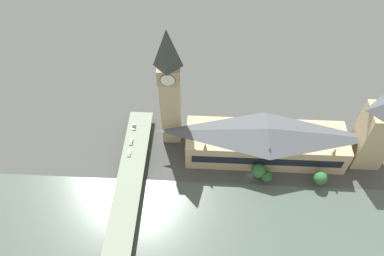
{
  "coord_description": "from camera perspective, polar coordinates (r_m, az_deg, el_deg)",
  "views": [
    {
      "loc": [
        -117.16,
        27.77,
        182.01
      ],
      "look_at": [
        19.97,
        34.47,
        16.49
      ],
      "focal_mm": 35.0,
      "sensor_mm": 36.0,
      "label": 1
    }
  ],
  "objects": [
    {
      "name": "tree_embankment_far",
      "position": [
        218.65,
        18.95,
        -7.2
      ],
      "size": [
        7.61,
        7.61,
        10.43
      ],
      "color": "brown",
      "rests_on": "ground_plane"
    },
    {
      "name": "ground_plane",
      "position": [
        218.23,
        8.89,
        -7.15
      ],
      "size": [
        600.0,
        600.0,
        0.0
      ],
      "primitive_type": "plane",
      "color": "#424442"
    },
    {
      "name": "clock_tower",
      "position": [
        202.04,
        -3.43,
        6.16
      ],
      "size": [
        11.94,
        11.94,
        78.87
      ],
      "color": "tan",
      "rests_on": "ground_plane"
    },
    {
      "name": "tree_embankment_near",
      "position": [
        212.56,
        10.08,
        -6.42
      ],
      "size": [
        8.14,
        8.14,
        10.86
      ],
      "color": "brown",
      "rests_on": "ground_plane"
    },
    {
      "name": "car_northbound_lead",
      "position": [
        223.57,
        -9.25,
        -2.08
      ],
      "size": [
        4.19,
        1.82,
        1.27
      ],
      "color": "slate",
      "rests_on": "road_bridge"
    },
    {
      "name": "victoria_tower",
      "position": [
        226.28,
        26.19,
        -0.58
      ],
      "size": [
        16.58,
        16.58,
        52.54
      ],
      "color": "tan",
      "rests_on": "ground_plane"
    },
    {
      "name": "car_southbound_lead",
      "position": [
        230.59,
        -8.83,
        0.19
      ],
      "size": [
        4.62,
        1.83,
        1.37
      ],
      "color": "silver",
      "rests_on": "road_bridge"
    },
    {
      "name": "river_water",
      "position": [
        201.16,
        9.43,
        -15.75
      ],
      "size": [
        59.57,
        360.0,
        0.3
      ],
      "primitive_type": "cube",
      "color": "#47564C",
      "rests_on": "ground_plane"
    },
    {
      "name": "tree_embankment_mid",
      "position": [
        213.21,
        11.28,
        -7.23
      ],
      "size": [
        6.39,
        6.39,
        8.44
      ],
      "color": "brown",
      "rests_on": "ground_plane"
    },
    {
      "name": "road_bridge",
      "position": [
        198.56,
        -10.64,
        -14.23
      ],
      "size": [
        151.14,
        14.23,
        6.44
      ],
      "color": "#5D6A59",
      "rests_on": "ground_plane"
    },
    {
      "name": "car_southbound_mid",
      "position": [
        218.78,
        -9.55,
        -3.76
      ],
      "size": [
        4.62,
        1.76,
        1.45
      ],
      "color": "silver",
      "rests_on": "road_bridge"
    },
    {
      "name": "parliament_hall",
      "position": [
        218.59,
        11.14,
        -2.12
      ],
      "size": [
        25.21,
        90.89,
        23.95
      ],
      "color": "tan",
      "rests_on": "ground_plane"
    }
  ]
}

